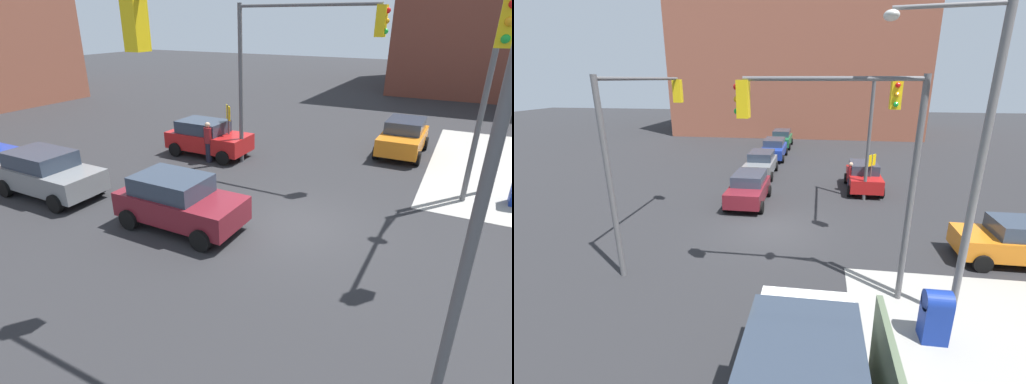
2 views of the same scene
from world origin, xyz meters
TOP-DOWN VIEW (x-y plane):
  - ground_plane at (0.00, 0.00)m, footprint 120.00×120.00m
  - traffic_signal_nw_corner at (-2.26, 4.50)m, footprint 5.84×0.36m
  - traffic_signal_se_corner at (2.08, -4.50)m, footprint 6.26×0.36m
  - traffic_signal_ne_corner at (4.50, 2.60)m, footprint 0.36×5.04m
  - warning_sign_two_way at (-5.40, 4.89)m, footprint 0.48×0.48m
  - hatchback_orange at (1.64, 9.08)m, footprint 2.02×3.86m
  - sedan_gray at (-8.79, -1.98)m, footprint 4.02×2.02m
  - sedan_maroon at (-3.12, -1.68)m, footprint 3.88×2.02m
  - sedan_red at (-6.41, 4.64)m, footprint 3.85×2.02m
  - pedestrian_crossing at (-5.80, 3.80)m, footprint 0.36×0.36m

SIDE VIEW (x-z plane):
  - ground_plane at x=0.00m, z-range 0.00..0.00m
  - sedan_red at x=-6.41m, z-range 0.03..1.65m
  - hatchback_orange at x=1.64m, z-range 0.03..1.65m
  - sedan_maroon at x=-3.12m, z-range 0.03..1.65m
  - sedan_gray at x=-8.79m, z-range 0.03..1.65m
  - pedestrian_crossing at x=-5.80m, z-range 0.04..1.85m
  - warning_sign_two_way at x=-5.40m, z-range 0.44..2.84m
  - traffic_signal_ne_corner at x=4.50m, z-range 1.35..7.85m
  - traffic_signal_nw_corner at x=-2.26m, z-range 1.40..7.90m
  - traffic_signal_se_corner at x=2.08m, z-range 1.43..7.93m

